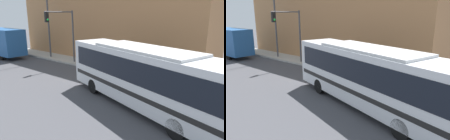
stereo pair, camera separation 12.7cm
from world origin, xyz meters
The scene contains 11 objects.
ground_plane centered at (0.00, 0.00, 0.00)m, with size 120.00×120.00×0.00m, color #47474C.
sidewalk centered at (5.74, 20.00, 0.09)m, with size 2.48×70.00×0.17m.
building_facade centered at (9.98, 12.80, 5.20)m, with size 6.00×23.60×10.40m.
city_bus centered at (0.24, 2.18, 1.94)m, with size 5.37×11.57×3.37m.
delivery_truck centered at (2.24, 23.00, 1.79)m, with size 2.30×8.31×3.33m.
fire_hydrant centered at (5.10, 2.11, 0.56)m, with size 0.24×0.32×0.78m.
traffic_light_pole centered at (4.11, 13.45, 3.73)m, with size 3.28×0.35×5.17m.
parking_meter centered at (5.10, 8.25, 1.03)m, with size 0.14×0.14×1.26m.
street_lamp centered at (4.93, 17.61, 4.64)m, with size 3.07×0.28×7.45m.
pedestrian_near_corner centered at (5.96, 9.38, 1.14)m, with size 0.34×0.34×1.87m.
pedestrian_mid_block centered at (6.10, 12.12, 1.11)m, with size 0.34×0.34×1.82m.
Camera 2 is at (-9.52, -3.64, 5.13)m, focal length 35.00 mm.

